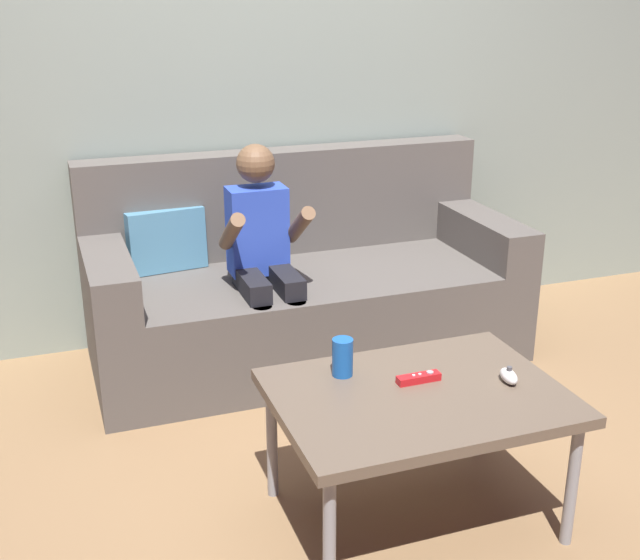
{
  "coord_description": "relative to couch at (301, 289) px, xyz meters",
  "views": [
    {
      "loc": [
        -1.02,
        -2.18,
        1.6
      ],
      "look_at": [
        -0.09,
        0.41,
        0.59
      ],
      "focal_mm": 45.26,
      "sensor_mm": 36.0,
      "label": 1
    }
  ],
  "objects": [
    {
      "name": "ground_plane",
      "position": [
        -0.06,
        -1.06,
        -0.31
      ],
      "size": [
        9.9,
        9.9,
        0.0
      ],
      "primitive_type": "plane",
      "color": "olive"
    },
    {
      "name": "wall_back",
      "position": [
        -0.06,
        0.39,
        0.94
      ],
      "size": [
        4.95,
        0.05,
        2.5
      ],
      "primitive_type": "cube",
      "color": "gray",
      "rests_on": "ground"
    },
    {
      "name": "couch",
      "position": [
        0.0,
        0.0,
        0.0
      ],
      "size": [
        1.89,
        0.8,
        0.89
      ],
      "color": "#56514C",
      "rests_on": "ground"
    },
    {
      "name": "person_seated_on_couch",
      "position": [
        -0.22,
        -0.19,
        0.26
      ],
      "size": [
        0.34,
        0.42,
        1.0
      ],
      "color": "black",
      "rests_on": "ground"
    },
    {
      "name": "coffee_table",
      "position": [
        -0.06,
        -1.3,
        0.1
      ],
      "size": [
        0.87,
        0.64,
        0.45
      ],
      "color": "brown",
      "rests_on": "ground"
    },
    {
      "name": "game_remote_red_near_edge",
      "position": [
        -0.03,
        -1.25,
        0.15
      ],
      "size": [
        0.14,
        0.04,
        0.03
      ],
      "color": "red",
      "rests_on": "coffee_table"
    },
    {
      "name": "nunchuk_white",
      "position": [
        0.23,
        -1.34,
        0.16
      ],
      "size": [
        0.06,
        0.1,
        0.05
      ],
      "color": "white",
      "rests_on": "coffee_table"
    },
    {
      "name": "soda_can",
      "position": [
        -0.24,
        -1.12,
        0.2
      ],
      "size": [
        0.07,
        0.07,
        0.12
      ],
      "primitive_type": "cylinder",
      "color": "#1959B2",
      "rests_on": "coffee_table"
    }
  ]
}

